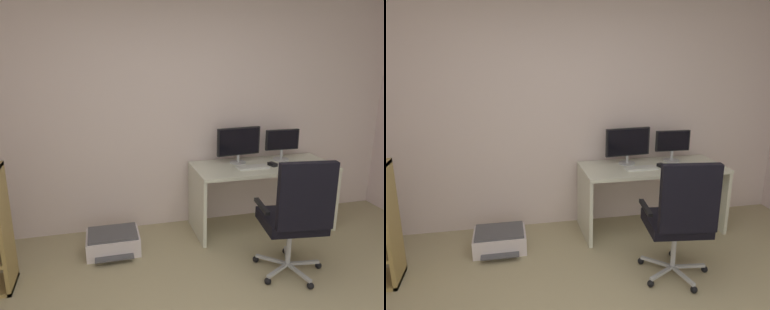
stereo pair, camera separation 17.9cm
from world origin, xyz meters
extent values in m
cube|color=silver|center=(0.00, 2.31, 1.32)|extent=(5.44, 0.10, 2.64)
cube|color=silver|center=(1.01, 1.90, 0.72)|extent=(1.54, 0.66, 0.04)
cube|color=silver|center=(0.25, 1.90, 0.35)|extent=(0.04, 0.63, 0.70)
cube|color=silver|center=(1.76, 1.90, 0.35)|extent=(0.04, 0.63, 0.70)
cylinder|color=#B2B5B7|center=(0.76, 2.04, 0.74)|extent=(0.18, 0.18, 0.01)
cylinder|color=#B2B5B7|center=(0.76, 2.04, 0.80)|extent=(0.03, 0.03, 0.10)
cube|color=black|center=(0.76, 2.04, 0.99)|extent=(0.51, 0.08, 0.31)
cube|color=black|center=(0.76, 2.02, 0.99)|extent=(0.47, 0.05, 0.28)
cylinder|color=#B2B5B7|center=(1.29, 2.04, 0.74)|extent=(0.18, 0.18, 0.01)
cylinder|color=#B2B5B7|center=(1.29, 2.04, 0.81)|extent=(0.03, 0.03, 0.12)
cube|color=black|center=(1.29, 2.04, 0.98)|extent=(0.39, 0.05, 0.23)
cube|color=black|center=(1.29, 2.02, 0.98)|extent=(0.37, 0.02, 0.21)
cube|color=silver|center=(0.84, 1.82, 0.75)|extent=(0.34, 0.14, 0.02)
cube|color=black|center=(1.08, 1.84, 0.76)|extent=(0.09, 0.11, 0.03)
cube|color=#B7BABC|center=(1.01, 0.99, 0.07)|extent=(0.30, 0.07, 0.02)
sphere|color=black|center=(1.16, 0.97, 0.03)|extent=(0.06, 0.06, 0.06)
cube|color=#B7BABC|center=(0.93, 1.14, 0.07)|extent=(0.16, 0.29, 0.02)
sphere|color=black|center=(0.99, 1.28, 0.03)|extent=(0.06, 0.06, 0.06)
cube|color=#B7BABC|center=(0.75, 1.11, 0.07)|extent=(0.24, 0.23, 0.02)
sphere|color=black|center=(0.65, 1.21, 0.03)|extent=(0.06, 0.06, 0.06)
cube|color=#B7BABC|center=(0.73, 0.93, 0.07)|extent=(0.28, 0.17, 0.02)
sphere|color=black|center=(0.60, 0.86, 0.03)|extent=(0.06, 0.06, 0.06)
cube|color=#B7BABC|center=(0.89, 0.86, 0.07)|extent=(0.09, 0.30, 0.02)
sphere|color=black|center=(0.92, 0.71, 0.03)|extent=(0.06, 0.06, 0.06)
cylinder|color=#B7BABC|center=(0.86, 1.01, 0.26)|extent=(0.04, 0.04, 0.38)
cube|color=black|center=(0.86, 1.01, 0.50)|extent=(0.56, 0.52, 0.10)
cube|color=black|center=(0.83, 0.75, 0.83)|extent=(0.47, 0.13, 0.56)
cube|color=black|center=(0.59, 1.04, 0.65)|extent=(0.08, 0.32, 0.03)
cube|color=black|center=(1.13, 0.97, 0.65)|extent=(0.08, 0.32, 0.03)
cube|color=#9C8045|center=(-1.51, 1.39, 0.53)|extent=(0.03, 0.34, 1.06)
cube|color=silver|center=(-0.65, 1.76, 0.09)|extent=(0.52, 0.38, 0.18)
cube|color=#4C4C51|center=(-0.65, 1.76, 0.20)|extent=(0.47, 0.35, 0.02)
cube|color=#4C4C51|center=(-0.65, 1.52, 0.05)|extent=(0.36, 0.10, 0.01)
camera|label=1|loc=(-0.71, -1.63, 1.91)|focal=34.28mm
camera|label=2|loc=(-0.53, -1.67, 1.91)|focal=34.28mm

